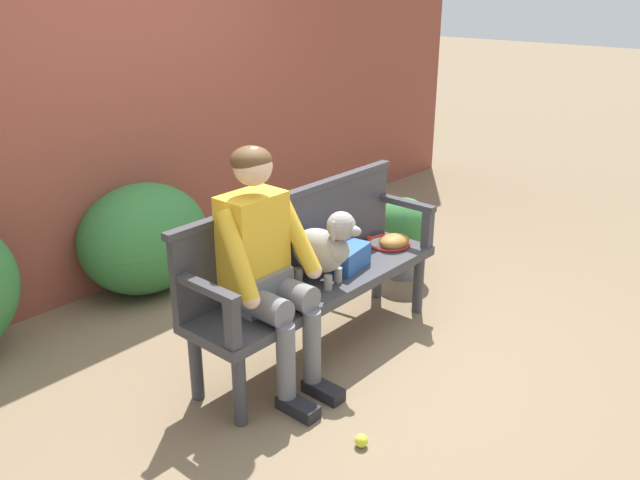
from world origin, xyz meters
The scene contains 14 objects.
ground_plane centered at (0.00, 0.00, 0.00)m, with size 40.00×40.00×0.00m, color #7A664C.
brick_garden_fence centered at (0.00, 1.87, 1.19)m, with size 8.00×0.30×2.39m, color brown.
hedge_bush_mid_left centered at (-0.18, 1.50, 0.39)m, with size 0.95×0.80×0.79m, color #337538.
garden_bench centered at (0.00, 0.00, 0.41)m, with size 1.77×0.46×0.47m.
bench_backrest centered at (0.00, 0.20, 0.72)m, with size 1.81×0.06×0.50m.
bench_armrest_left_end centered at (-0.85, -0.08, 0.67)m, with size 0.06×0.46×0.28m.
bench_armrest_right_end centered at (0.85, -0.08, 0.67)m, with size 0.06×0.46×0.28m.
person_seated centered at (-0.45, -0.01, 0.74)m, with size 0.56×0.63×1.34m.
dog_on_bench centered at (-0.02, -0.05, 0.70)m, with size 0.28×0.46×0.46m.
tennis_racket centered at (0.71, 0.05, 0.48)m, with size 0.33×0.58×0.03m.
baseball_glove centered at (0.69, -0.04, 0.51)m, with size 0.22×0.17×0.09m, color #9E6B2D.
sports_bag centered at (0.24, 0.00, 0.54)m, with size 0.28×0.20×0.14m, color #2856A3.
tennis_ball centered at (-0.54, -0.74, 0.03)m, with size 0.07×0.07×0.07m, color #CCDB33.
potted_plant centered at (1.23, 0.25, 0.35)m, with size 0.38×0.38×0.61m.
Camera 1 is at (-2.64, -2.30, 2.12)m, focal length 37.17 mm.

